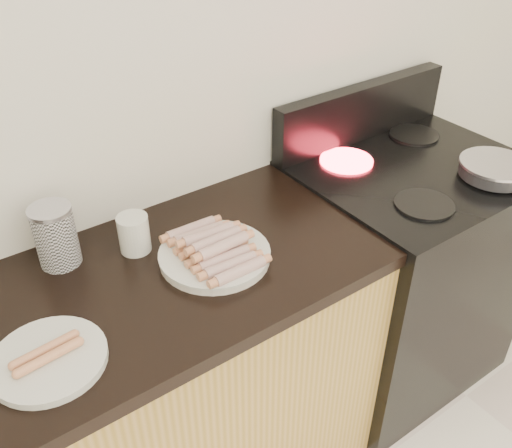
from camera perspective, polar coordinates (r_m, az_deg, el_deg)
wall_back at (r=1.61m, az=-10.26°, el=14.42°), size 4.00×0.04×2.60m
stove at (r=2.25m, az=14.11°, el=-4.70°), size 0.76×0.65×0.91m
stove_panel at (r=2.12m, az=10.51°, el=10.97°), size 0.76×0.06×0.20m
burner_near_left at (r=1.79m, az=16.47°, el=1.88°), size 0.18×0.18×0.01m
burner_near_right at (r=2.04m, az=22.64°, el=4.83°), size 0.18×0.18×0.01m
burner_far_left at (r=1.98m, az=9.03°, el=6.28°), size 0.18×0.18×0.01m
burner_far_right at (r=2.21m, az=15.53°, el=8.58°), size 0.18×0.18×0.01m
frying_pan at (r=2.00m, az=22.90°, el=5.08°), size 0.23×0.40×0.05m
main_plate at (r=1.52m, az=-4.15°, el=-3.25°), size 0.37×0.37×0.02m
side_plate at (r=1.33m, az=-20.02°, el=-12.62°), size 0.32×0.32×0.02m
hotdog_pile at (r=1.50m, az=-4.20°, el=-2.28°), size 0.14×0.27×0.06m
plain_sausages at (r=1.32m, az=-20.19°, el=-12.04°), size 0.14×0.06×0.02m
canister at (r=1.55m, az=-19.41°, el=-1.11°), size 0.11×0.11×0.17m
mug at (r=1.56m, az=-12.10°, el=-0.94°), size 0.09×0.09×0.11m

